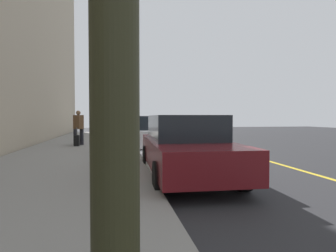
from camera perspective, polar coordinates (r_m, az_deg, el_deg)
ground_plane at (r=12.52m, az=-1.97°, el=-4.95°), size 56.00×56.00×0.00m
sidewalk at (r=12.47m, az=-17.20°, el=-4.71°), size 28.00×4.60×0.15m
lane_stripe_centre at (r=13.36m, az=11.78°, el=-4.54°), size 28.00×0.14×0.01m
snow_bank_curb at (r=9.66m, az=-3.70°, el=-6.29°), size 6.26×0.56×0.22m
parked_car_navy at (r=24.43m, az=-6.31°, el=0.11°), size 4.65×1.98×1.51m
parked_car_charcoal at (r=18.10m, az=-4.59°, el=-0.47°), size 4.38×1.94×1.51m
parked_car_white at (r=12.85m, az=-2.96°, el=-1.39°), size 4.22×2.00×1.51m
parked_car_maroon at (r=7.08m, az=3.48°, el=-3.95°), size 4.84×2.00×1.51m
pedestrian_brown_coat at (r=14.08m, az=-17.41°, el=-0.13°), size 0.51×0.50×1.63m
pedestrian_black_coat at (r=11.16m, az=-12.04°, el=-0.57°), size 0.51×0.50×1.62m
rolling_suitcase at (r=13.71m, az=-17.75°, el=-2.78°), size 0.34×0.22×0.85m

